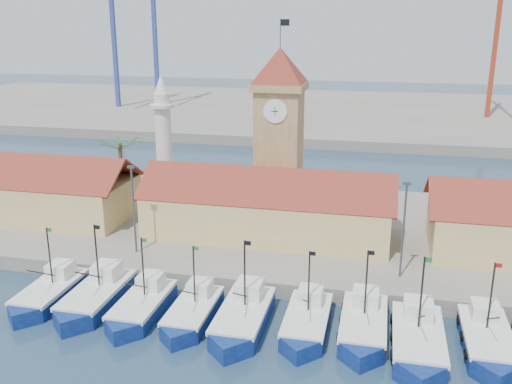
% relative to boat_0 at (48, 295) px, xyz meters
% --- Properties ---
extents(ground, '(400.00, 400.00, 0.00)m').
position_rel_boat_0_xyz_m(ground, '(16.42, -2.92, -0.74)').
color(ground, '#1C354A').
rests_on(ground, ground).
extents(quay, '(140.00, 32.00, 1.50)m').
position_rel_boat_0_xyz_m(quay, '(16.42, 21.08, 0.01)').
color(quay, gray).
rests_on(quay, ground).
extents(terminal, '(240.00, 80.00, 2.00)m').
position_rel_boat_0_xyz_m(terminal, '(16.42, 107.08, 0.26)').
color(terminal, gray).
rests_on(terminal, ground).
extents(boat_0, '(3.44, 9.43, 7.14)m').
position_rel_boat_0_xyz_m(boat_0, '(0.00, 0.00, 0.00)').
color(boat_0, navy).
rests_on(boat_0, ground).
extents(boat_1, '(3.73, 10.23, 7.74)m').
position_rel_boat_0_xyz_m(boat_1, '(4.49, 0.12, 0.06)').
color(boat_1, navy).
rests_on(boat_1, ground).
extents(boat_2, '(3.44, 9.44, 7.14)m').
position_rel_boat_0_xyz_m(boat_2, '(9.04, -0.42, 0.00)').
color(boat_2, navy).
rests_on(boat_2, ground).
extents(boat_3, '(3.29, 9.00, 6.81)m').
position_rel_boat_0_xyz_m(boat_3, '(13.58, -0.42, -0.03)').
color(boat_3, navy).
rests_on(boat_3, ground).
extents(boat_4, '(3.74, 10.25, 7.76)m').
position_rel_boat_0_xyz_m(boat_4, '(17.92, -0.59, 0.06)').
color(boat_4, navy).
rests_on(boat_4, ground).
extents(boat_5, '(3.40, 9.31, 7.05)m').
position_rel_boat_0_xyz_m(boat_5, '(23.06, 0.07, -0.01)').
color(boat_5, navy).
rests_on(boat_5, ground).
extents(boat_6, '(3.58, 9.80, 7.41)m').
position_rel_boat_0_xyz_m(boat_6, '(27.56, 0.37, 0.03)').
color(boat_6, navy).
rests_on(boat_6, ground).
extents(boat_7, '(3.80, 10.42, 7.88)m').
position_rel_boat_0_xyz_m(boat_7, '(31.67, -1.10, 0.08)').
color(boat_7, navy).
rests_on(boat_7, ground).
extents(boat_8, '(3.55, 9.71, 7.35)m').
position_rel_boat_0_xyz_m(boat_8, '(36.78, 0.19, 0.02)').
color(boat_8, navy).
rests_on(boat_8, ground).
extents(hall_left, '(31.20, 10.13, 7.61)m').
position_rel_boat_0_xyz_m(hall_left, '(-15.58, 17.08, 3.25)').
color(hall_left, '#D1C173').
rests_on(hall_left, quay).
extents(hall_center, '(27.04, 10.13, 7.61)m').
position_rel_boat_0_xyz_m(hall_center, '(16.42, 17.08, 3.25)').
color(hall_center, '#D1C173').
rests_on(hall_center, quay).
extents(clock_tower, '(5.80, 5.80, 22.70)m').
position_rel_boat_0_xyz_m(clock_tower, '(16.42, 23.07, 11.22)').
color(clock_tower, tan).
rests_on(clock_tower, quay).
extents(minaret, '(3.00, 3.00, 16.30)m').
position_rel_boat_0_xyz_m(minaret, '(1.42, 25.08, 8.99)').
color(minaret, silver).
rests_on(minaret, quay).
extents(palm_tree, '(5.60, 5.03, 8.39)m').
position_rel_boat_0_xyz_m(palm_tree, '(-3.58, 23.08, 5.51)').
color(palm_tree, brown).
rests_on(palm_tree, quay).
extents(lamp_posts, '(80.70, 0.25, 9.03)m').
position_rel_boat_0_xyz_m(lamp_posts, '(16.92, 9.08, 5.74)').
color(lamp_posts, '#3F3F44').
rests_on(lamp_posts, quay).
extents(crane_blue_far, '(1.00, 33.79, 42.88)m').
position_rel_boat_0_xyz_m(crane_blue_far, '(-41.02, 97.53, 25.15)').
color(crane_blue_far, '#304395').
rests_on(crane_blue_far, terminal).
extents(crane_blue_near, '(1.00, 30.75, 42.07)m').
position_rel_boat_0_xyz_m(crane_blue_near, '(-32.23, 103.94, 24.45)').
color(crane_blue_near, '#304395').
rests_on(crane_blue_near, terminal).
extents(crane_red_right, '(1.00, 33.66, 42.37)m').
position_rel_boat_0_xyz_m(crane_red_right, '(51.66, 100.53, 24.86)').
color(crane_red_right, '#A83419').
rests_on(crane_red_right, terminal).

